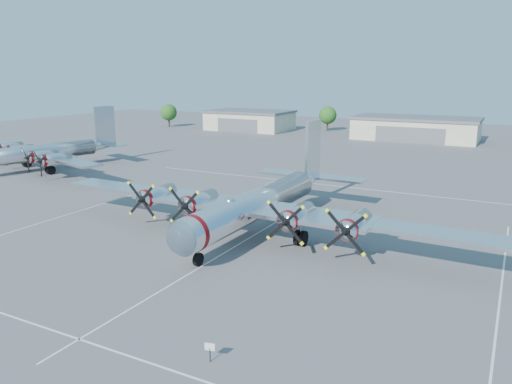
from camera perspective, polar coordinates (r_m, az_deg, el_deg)
The scene contains 9 objects.
ground at distance 48.89m, azimuth -0.34°, elevation -5.04°, with size 260.00×260.00×0.00m, color #505053.
parking_lines at distance 47.44m, azimuth -1.35°, elevation -5.63°, with size 60.00×50.08×0.01m.
hangar_west at distance 140.46m, azimuth -0.73°, elevation 8.22°, with size 22.60×14.60×5.40m.
hangar_center at distance 125.42m, azimuth 17.78°, elevation 6.95°, with size 28.60×14.60×5.40m.
tree_far_west at distance 150.68m, azimuth -9.95°, elevation 8.95°, with size 4.80×4.80×6.64m.
tree_west at distance 139.47m, azimuth 8.20°, elevation 8.67°, with size 4.80×4.80×6.64m.
main_bomber_b29 at distance 50.34m, azimuth 0.47°, elevation -4.49°, with size 45.33×31.01×10.03m, color silver, non-canonical shape.
bomber_west at distance 89.32m, azimuth -22.66°, elevation 2.40°, with size 37.14×26.30×9.81m, color silver, non-canonical shape.
info_placard at distance 28.73m, azimuth -5.30°, elevation -17.42°, with size 0.58×0.19×1.12m.
Camera 1 is at (21.93, -40.86, 15.50)m, focal length 35.00 mm.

